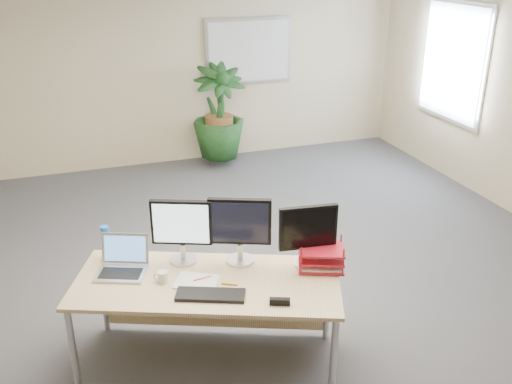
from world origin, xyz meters
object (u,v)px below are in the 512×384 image
object	(u,v)px
desk	(209,291)
monitor_right	(240,226)
floor_plant	(219,116)
laptop	(123,263)
monitor_left	(182,227)

from	to	relation	value
desk	monitor_right	xyz separation A→B (m)	(0.27, 0.08, 0.45)
monitor_right	desk	bearing A→B (deg)	-163.04
floor_plant	laptop	size ratio (longest dim) A/B	3.38
desk	monitor_left	size ratio (longest dim) A/B	4.09
floor_plant	monitor_left	distance (m)	4.01
desk	floor_plant	bearing A→B (deg)	73.38
desk	monitor_right	bearing A→B (deg)	16.96
monitor_left	monitor_right	bearing A→B (deg)	-19.63
desk	floor_plant	world-z (taller)	floor_plant
desk	monitor_left	xyz separation A→B (m)	(-0.14, 0.23, 0.45)
monitor_left	laptop	bearing A→B (deg)	178.42
monitor_right	laptop	world-z (taller)	monitor_right
desk	laptop	xyz separation A→B (m)	(-0.59, 0.24, 0.22)
floor_plant	monitor_right	xyz separation A→B (m)	(-0.92, -3.91, 0.28)
laptop	monitor_left	bearing A→B (deg)	-1.58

